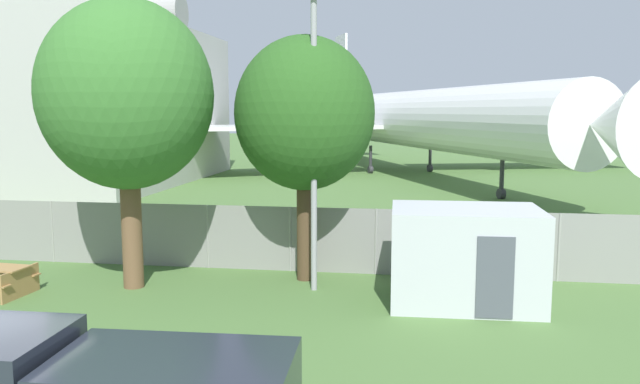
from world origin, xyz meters
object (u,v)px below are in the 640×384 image
tree_left_of_cabin (305,115)px  tree_behind_benches (127,96)px  portable_cabin (465,256)px  airplane (409,119)px

tree_left_of_cabin → tree_behind_benches: 4.72m
portable_cabin → tree_left_of_cabin: size_ratio=0.54×
airplane → portable_cabin: airplane is taller
airplane → portable_cabin: 31.76m
airplane → tree_left_of_cabin: airplane is taller
airplane → tree_behind_benches: airplane is taller
tree_behind_benches → airplane: bearing=77.4°
airplane → tree_behind_benches: (-7.04, -31.45, 1.04)m
portable_cabin → tree_behind_benches: (-8.76, 0.13, 3.94)m
tree_behind_benches → tree_left_of_cabin: bearing=18.0°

